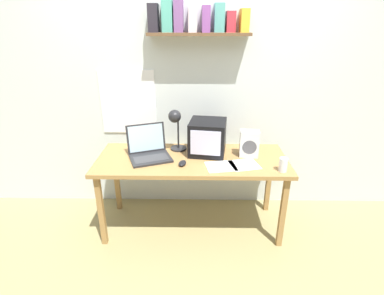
{
  "coord_description": "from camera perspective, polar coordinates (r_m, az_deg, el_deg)",
  "views": [
    {
      "loc": [
        0.04,
        -2.37,
        1.82
      ],
      "look_at": [
        0.0,
        0.0,
        0.81
      ],
      "focal_mm": 28.0,
      "sensor_mm": 36.0,
      "label": 1
    }
  ],
  "objects": [
    {
      "name": "corner_desk",
      "position": [
        2.64,
        0.0,
        -3.23
      ],
      "size": [
        1.66,
        0.66,
        0.71
      ],
      "color": "#A07641",
      "rests_on": "ground_plane"
    },
    {
      "name": "crt_monitor",
      "position": [
        2.67,
        2.98,
        1.95
      ],
      "size": [
        0.35,
        0.36,
        0.3
      ],
      "rotation": [
        0.0,
        0.0,
        -0.14
      ],
      "color": "black",
      "rests_on": "corner_desk"
    },
    {
      "name": "loose_paper_near_monitor",
      "position": [
        2.48,
        5.57,
        -3.6
      ],
      "size": [
        0.27,
        0.24,
        0.0
      ],
      "rotation": [
        0.0,
        0.0,
        0.17
      ],
      "color": "white",
      "rests_on": "corner_desk"
    },
    {
      "name": "laptop",
      "position": [
        2.65,
        -8.26,
        -0.34
      ],
      "size": [
        0.43,
        0.41,
        0.27
      ],
      "rotation": [
        0.0,
        0.0,
        0.36
      ],
      "color": "#232326",
      "rests_on": "corner_desk"
    },
    {
      "name": "ground_plane",
      "position": [
        2.99,
        0.0,
        -14.43
      ],
      "size": [
        12.0,
        12.0,
        0.0
      ],
      "primitive_type": "plane",
      "color": "#938757"
    },
    {
      "name": "loose_paper_near_laptop",
      "position": [
        2.53,
        9.93,
        -3.25
      ],
      "size": [
        0.27,
        0.25,
        0.0
      ],
      "rotation": [
        0.0,
        0.0,
        0.24
      ],
      "color": "white",
      "rests_on": "corner_desk"
    },
    {
      "name": "juice_glass",
      "position": [
        2.48,
        16.96,
        -3.27
      ],
      "size": [
        0.07,
        0.07,
        0.11
      ],
      "color": "white",
      "rests_on": "corner_desk"
    },
    {
      "name": "desk_lamp",
      "position": [
        2.66,
        -3.15,
        4.69
      ],
      "size": [
        0.16,
        0.2,
        0.4
      ],
      "rotation": [
        0.0,
        0.0,
        -0.36
      ],
      "color": "#232326",
      "rests_on": "corner_desk"
    },
    {
      "name": "computer_mouse",
      "position": [
        2.49,
        -1.85,
        -3.0
      ],
      "size": [
        0.08,
        0.12,
        0.03
      ],
      "rotation": [
        0.0,
        0.0,
        -0.24
      ],
      "color": "black",
      "rests_on": "corner_desk"
    },
    {
      "name": "space_heater",
      "position": [
        2.66,
        10.83,
        0.71
      ],
      "size": [
        0.17,
        0.12,
        0.23
      ],
      "rotation": [
        0.0,
        0.0,
        -0.09
      ],
      "color": "silver",
      "rests_on": "corner_desk"
    },
    {
      "name": "back_wall",
      "position": [
        2.88,
        0.11,
        12.92
      ],
      "size": [
        5.6,
        0.24,
        2.6
      ],
      "color": "silver",
      "rests_on": "ground_plane"
    }
  ]
}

